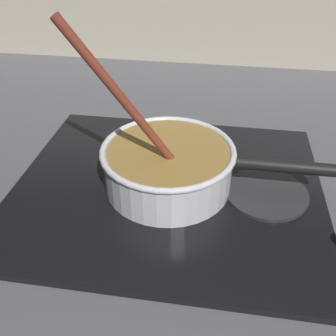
# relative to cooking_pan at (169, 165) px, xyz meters

# --- Properties ---
(ground) EXTENTS (2.40, 1.60, 0.04)m
(ground) POSITION_rel_cooking_pan_xyz_m (-0.06, -0.11, -0.08)
(ground) COLOR #4C4C51
(hob_plate) EXTENTS (0.56, 0.48, 0.01)m
(hob_plate) POSITION_rel_cooking_pan_xyz_m (-0.00, 0.00, -0.05)
(hob_plate) COLOR black
(hob_plate) RESTS_ON ground
(burner_ring) EXTENTS (0.17, 0.17, 0.01)m
(burner_ring) POSITION_rel_cooking_pan_xyz_m (-0.00, 0.00, -0.04)
(burner_ring) COLOR #592D0C
(burner_ring) RESTS_ON hob_plate
(spare_burner) EXTENTS (0.15, 0.15, 0.01)m
(spare_burner) POSITION_rel_cooking_pan_xyz_m (0.18, 0.00, -0.04)
(spare_burner) COLOR #262628
(spare_burner) RESTS_ON hob_plate
(cooking_pan) EXTENTS (0.43, 0.24, 0.32)m
(cooking_pan) POSITION_rel_cooking_pan_xyz_m (0.00, 0.00, 0.00)
(cooking_pan) COLOR silver
(cooking_pan) RESTS_ON hob_plate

